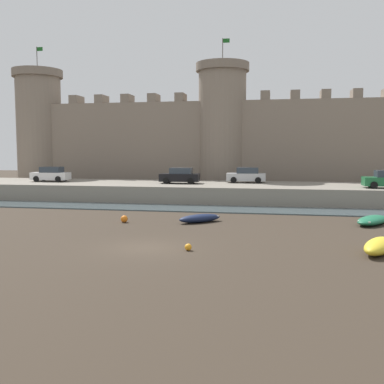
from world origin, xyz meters
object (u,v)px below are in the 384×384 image
(mooring_buoy_near_shore, at_px, (124,219))
(car_quay_east, at_px, (51,174))
(rowboat_midflat_centre, at_px, (200,218))
(mooring_buoy_near_channel, at_px, (188,247))
(rowboat_near_channel_left, at_px, (379,246))
(car_quay_centre_east, at_px, (247,175))
(rowboat_near_channel_right, at_px, (372,220))
(car_quay_centre_west, at_px, (180,176))

(mooring_buoy_near_shore, height_order, car_quay_east, car_quay_east)
(rowboat_midflat_centre, distance_m, mooring_buoy_near_channel, 9.05)
(rowboat_near_channel_left, bearing_deg, mooring_buoy_near_shore, 156.73)
(rowboat_midflat_centre, bearing_deg, car_quay_east, 143.18)
(car_quay_centre_east, bearing_deg, car_quay_east, -174.03)
(rowboat_midflat_centre, distance_m, mooring_buoy_near_shore, 5.42)
(mooring_buoy_near_channel, bearing_deg, rowboat_near_channel_right, 43.15)
(mooring_buoy_near_channel, xyz_separation_m, car_quay_east, (-20.07, 23.34, 2.29))
(rowboat_near_channel_left, relative_size, mooring_buoy_near_shore, 7.39)
(rowboat_near_channel_right, xyz_separation_m, car_quay_centre_west, (-16.51, 12.95, 2.15))
(mooring_buoy_near_channel, bearing_deg, car_quay_east, 130.70)
(rowboat_near_channel_right, bearing_deg, car_quay_east, 157.32)
(rowboat_midflat_centre, xyz_separation_m, rowboat_near_channel_right, (11.96, 1.33, 0.01))
(rowboat_near_channel_right, relative_size, car_quay_centre_east, 1.00)
(rowboat_midflat_centre, height_order, car_quay_east, car_quay_east)
(rowboat_near_channel_left, height_order, car_quay_centre_west, car_quay_centre_west)
(car_quay_centre_east, relative_size, car_quay_east, 1.00)
(rowboat_midflat_centre, height_order, car_quay_centre_west, car_quay_centre_west)
(car_quay_centre_east, bearing_deg, rowboat_near_channel_right, -57.34)
(rowboat_near_channel_left, xyz_separation_m, mooring_buoy_near_shore, (-15.80, 6.79, -0.14))
(rowboat_midflat_centre, bearing_deg, mooring_buoy_near_shore, -168.96)
(mooring_buoy_near_channel, xyz_separation_m, car_quay_centre_east, (1.27, 25.57, 2.29))
(rowboat_midflat_centre, height_order, mooring_buoy_near_shore, rowboat_midflat_centre)
(rowboat_midflat_centre, distance_m, car_quay_east, 24.01)
(mooring_buoy_near_channel, distance_m, car_quay_centre_west, 24.03)
(rowboat_near_channel_right, bearing_deg, rowboat_near_channel_left, -99.19)
(rowboat_midflat_centre, xyz_separation_m, mooring_buoy_near_shore, (-5.32, -1.04, -0.06))
(rowboat_midflat_centre, bearing_deg, rowboat_near_channel_right, 6.37)
(mooring_buoy_near_channel, xyz_separation_m, mooring_buoy_near_shore, (-6.25, 7.96, 0.07))
(rowboat_near_channel_left, distance_m, car_quay_centre_east, 25.85)
(rowboat_midflat_centre, relative_size, mooring_buoy_near_channel, 8.88)
(rowboat_midflat_centre, height_order, car_quay_centre_east, car_quay_centre_east)
(rowboat_midflat_centre, bearing_deg, car_quay_centre_east, 82.46)
(rowboat_near_channel_left, xyz_separation_m, car_quay_east, (-29.61, 22.16, 2.07))
(mooring_buoy_near_channel, bearing_deg, rowboat_midflat_centre, 95.88)
(rowboat_midflat_centre, relative_size, mooring_buoy_near_shore, 6.38)
(mooring_buoy_near_shore, distance_m, car_quay_east, 20.79)
(rowboat_near_channel_left, xyz_separation_m, mooring_buoy_near_channel, (-9.55, -1.17, -0.21))
(mooring_buoy_near_shore, relative_size, car_quay_centre_west, 0.12)
(rowboat_near_channel_left, distance_m, car_quay_east, 37.05)
(rowboat_near_channel_left, height_order, car_quay_centre_east, car_quay_centre_east)
(car_quay_centre_west, bearing_deg, car_quay_centre_east, 18.68)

